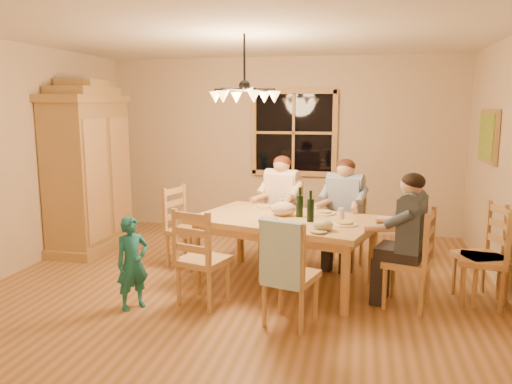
% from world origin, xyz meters
% --- Properties ---
extents(floor, '(5.50, 5.50, 0.00)m').
position_xyz_m(floor, '(0.00, 0.00, 0.00)').
color(floor, olive).
rests_on(floor, ground).
extents(ceiling, '(5.50, 5.00, 0.02)m').
position_xyz_m(ceiling, '(0.00, 0.00, 2.70)').
color(ceiling, white).
rests_on(ceiling, wall_back).
extents(wall_back, '(5.50, 0.02, 2.70)m').
position_xyz_m(wall_back, '(0.00, 2.50, 1.35)').
color(wall_back, '#CEB491').
rests_on(wall_back, floor).
extents(wall_left, '(0.02, 5.00, 2.70)m').
position_xyz_m(wall_left, '(-2.75, 0.00, 1.35)').
color(wall_left, '#CEB491').
rests_on(wall_left, floor).
extents(window, '(1.30, 0.06, 1.30)m').
position_xyz_m(window, '(0.20, 2.47, 1.55)').
color(window, black).
rests_on(window, wall_back).
extents(painting, '(0.06, 0.78, 0.64)m').
position_xyz_m(painting, '(2.71, 1.20, 1.60)').
color(painting, olive).
rests_on(painting, wall_right).
extents(chandelier, '(0.77, 0.68, 0.71)m').
position_xyz_m(chandelier, '(-0.00, 0.00, 2.08)').
color(chandelier, black).
rests_on(chandelier, ceiling).
extents(armoire, '(0.66, 1.40, 2.30)m').
position_xyz_m(armoire, '(-2.42, 0.94, 1.06)').
color(armoire, olive).
rests_on(armoire, floor).
extents(dining_table, '(2.15, 1.65, 0.76)m').
position_xyz_m(dining_table, '(0.45, 0.03, 0.66)').
color(dining_table, tan).
rests_on(dining_table, floor).
extents(chair_far_left, '(0.54, 0.53, 0.99)m').
position_xyz_m(chair_far_left, '(0.24, 1.02, 0.30)').
color(chair_far_left, '#B0814D').
rests_on(chair_far_left, floor).
extents(chair_far_right, '(0.54, 0.53, 0.99)m').
position_xyz_m(chair_far_right, '(1.05, 0.78, 0.30)').
color(chair_far_right, '#B0814D').
rests_on(chair_far_right, floor).
extents(chair_near_left, '(0.54, 0.53, 0.99)m').
position_xyz_m(chair_near_left, '(-0.26, -0.70, 0.30)').
color(chair_near_left, '#B0814D').
rests_on(chair_near_left, floor).
extents(chair_near_right, '(0.54, 0.53, 0.99)m').
position_xyz_m(chair_near_right, '(0.65, -0.97, 0.30)').
color(chair_near_right, '#B0814D').
rests_on(chair_near_right, floor).
extents(chair_end_left, '(0.53, 0.54, 0.99)m').
position_xyz_m(chair_end_left, '(-0.82, 0.40, 0.30)').
color(chair_end_left, '#B0814D').
rests_on(chair_end_left, floor).
extents(chair_end_right, '(0.53, 0.54, 0.99)m').
position_xyz_m(chair_end_right, '(1.71, -0.34, 0.30)').
color(chair_end_right, '#B0814D').
rests_on(chair_end_right, floor).
extents(adult_woman, '(0.48, 0.51, 0.87)m').
position_xyz_m(adult_woman, '(0.24, 1.02, 0.84)').
color(adult_woman, '#F7DEBF').
rests_on(adult_woman, floor).
extents(adult_plaid_man, '(0.48, 0.51, 0.87)m').
position_xyz_m(adult_plaid_man, '(1.05, 0.78, 0.84)').
color(adult_plaid_man, '#34558F').
rests_on(adult_plaid_man, floor).
extents(adult_slate_man, '(0.51, 0.48, 0.87)m').
position_xyz_m(adult_slate_man, '(1.71, -0.34, 0.84)').
color(adult_slate_man, '#3A495E').
rests_on(adult_slate_man, floor).
extents(towel, '(0.39, 0.20, 0.58)m').
position_xyz_m(towel, '(0.59, -1.15, 0.70)').
color(towel, '#A0CCD9').
rests_on(towel, chair_near_right).
extents(wine_bottle_a, '(0.08, 0.08, 0.33)m').
position_xyz_m(wine_bottle_a, '(0.59, 0.09, 0.93)').
color(wine_bottle_a, black).
rests_on(wine_bottle_a, dining_table).
extents(wine_bottle_b, '(0.08, 0.08, 0.33)m').
position_xyz_m(wine_bottle_b, '(0.73, -0.11, 0.93)').
color(wine_bottle_b, black).
rests_on(wine_bottle_b, dining_table).
extents(plate_woman, '(0.26, 0.26, 0.02)m').
position_xyz_m(plate_woman, '(0.13, 0.42, 0.77)').
color(plate_woman, white).
rests_on(plate_woman, dining_table).
extents(plate_plaid, '(0.26, 0.26, 0.02)m').
position_xyz_m(plate_plaid, '(0.84, 0.29, 0.77)').
color(plate_plaid, white).
rests_on(plate_plaid, dining_table).
extents(plate_slate, '(0.26, 0.26, 0.02)m').
position_xyz_m(plate_slate, '(1.09, -0.20, 0.77)').
color(plate_slate, white).
rests_on(plate_slate, dining_table).
extents(wine_glass_a, '(0.06, 0.06, 0.14)m').
position_xyz_m(wine_glass_a, '(0.35, 0.38, 0.83)').
color(wine_glass_a, silver).
rests_on(wine_glass_a, dining_table).
extents(wine_glass_b, '(0.06, 0.06, 0.14)m').
position_xyz_m(wine_glass_b, '(1.05, -0.03, 0.83)').
color(wine_glass_b, silver).
rests_on(wine_glass_b, dining_table).
extents(cap, '(0.20, 0.20, 0.11)m').
position_xyz_m(cap, '(0.89, -0.47, 0.82)').
color(cap, tan).
rests_on(cap, dining_table).
extents(napkin, '(0.21, 0.19, 0.03)m').
position_xyz_m(napkin, '(0.29, -0.19, 0.78)').
color(napkin, slate).
rests_on(napkin, dining_table).
extents(cloth_bundle, '(0.28, 0.22, 0.15)m').
position_xyz_m(cloth_bundle, '(0.41, 0.12, 0.84)').
color(cloth_bundle, '#C3A98D').
rests_on(cloth_bundle, dining_table).
extents(child, '(0.38, 0.40, 0.92)m').
position_xyz_m(child, '(-0.90, -0.94, 0.46)').
color(child, '#1A6D78').
rests_on(child, floor).
extents(chair_spare_front, '(0.56, 0.57, 0.99)m').
position_xyz_m(chair_spare_front, '(2.45, -0.02, 0.30)').
color(chair_spare_front, '#B0814D').
rests_on(chair_spare_front, floor).
extents(chair_spare_back, '(0.49, 0.51, 0.99)m').
position_xyz_m(chair_spare_back, '(2.45, -0.12, 0.30)').
color(chair_spare_back, '#B0814D').
rests_on(chair_spare_back, floor).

